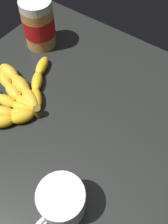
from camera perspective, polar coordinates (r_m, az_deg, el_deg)
ground_plane at (r=65.16cm, az=-3.02°, el=-1.12°), size 71.45×71.10×3.34cm
banana_bunch at (r=67.22cm, az=-15.45°, el=3.41°), size 20.18×30.17×3.59cm
peanut_butter_jar at (r=78.14cm, az=-10.37°, el=19.23°), size 9.39×9.39×14.56cm
coffee_mug at (r=50.36cm, az=-5.21°, el=-19.88°), size 8.97×12.60×8.69cm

